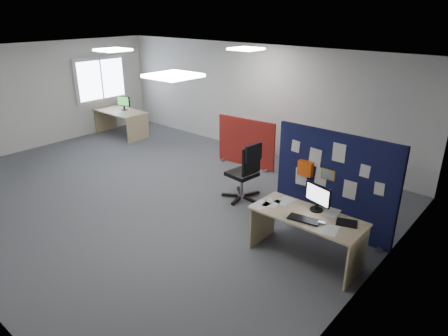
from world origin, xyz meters
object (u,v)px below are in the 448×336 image
Objects in this scene: navy_divider at (333,183)px; monitor_second at (124,102)px; office_chair at (247,169)px; main_desk at (308,225)px; monitor_main at (318,196)px; red_divider at (246,143)px; second_desk at (122,116)px.

navy_divider is 4.72× the size of monitor_second.
navy_divider reaches higher than office_chair.
office_chair is (5.38, -1.16, -0.29)m from monitor_second.
monitor_main is at bearing 84.05° from main_desk.
navy_divider is at bearing -31.62° from red_divider.
main_desk is at bearing -83.09° from navy_divider.
office_chair is at bearing 173.11° from monitor_main.
main_desk is 3.86m from red_divider.
monitor_second is 5.51m from office_chair.
second_desk is (-7.26, 1.99, -0.00)m from main_desk.
red_divider is (-3.03, 2.24, -0.40)m from monitor_main.
second_desk is at bearing -109.54° from monitor_second.
second_desk is at bearing 174.89° from office_chair.
main_desk is (0.11, -0.95, -0.31)m from navy_divider.
main_desk is at bearing -43.50° from red_divider.
office_chair is at bearing -56.88° from red_divider.
navy_divider is 1.76m from office_chair.
red_divider is at bearing 141.34° from main_desk.
second_desk is 1.40× the size of office_chair.
monitor_second is (-7.26, 1.92, -0.00)m from monitor_main.
monitor_second is (-7.25, 2.09, 0.40)m from main_desk.
second_desk is at bearing 171.71° from navy_divider.
second_desk is at bearing -178.81° from monitor_main.
monitor_main is at bearing -80.28° from navy_divider.
monitor_main is at bearing -14.01° from second_desk.
navy_divider is at bearing 96.91° from main_desk.
navy_divider is at bearing -8.29° from second_desk.
monitor_second is 0.38× the size of office_chair.
main_desk is 1.07× the size of red_divider.
navy_divider is at bearing 114.92° from monitor_main.
monitor_second is at bearing 173.81° from office_chair.
red_divider is 3.43× the size of monitor_second.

